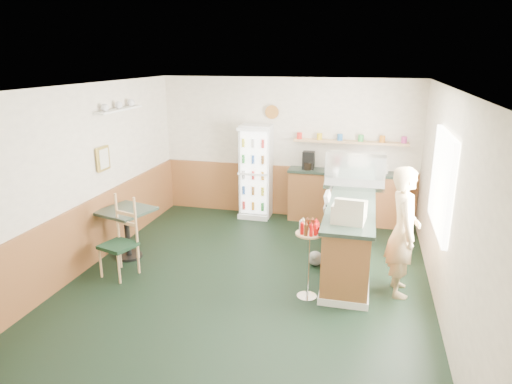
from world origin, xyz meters
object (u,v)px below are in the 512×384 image
(display_case, at_px, (355,171))
(cafe_chair, at_px, (121,234))
(shopkeeper, at_px, (403,232))
(cash_register, at_px, (349,212))
(condiment_stand, at_px, (308,246))
(cafe_table, at_px, (127,224))
(drinks_fridge, at_px, (256,172))

(display_case, relative_size, cafe_chair, 0.83)
(shopkeeper, bearing_deg, cash_register, 94.62)
(shopkeeper, bearing_deg, cafe_chair, 89.68)
(cash_register, distance_m, condiment_stand, 0.69)
(cash_register, relative_size, cafe_table, 0.48)
(cafe_table, bearing_deg, condiment_stand, -11.06)
(drinks_fridge, height_order, display_case, drinks_fridge)
(display_case, distance_m, cash_register, 1.67)
(cash_register, relative_size, shopkeeper, 0.25)
(cash_register, xyz_separation_m, condiment_stand, (-0.48, -0.31, -0.39))
(cash_register, bearing_deg, cafe_table, -178.27)
(cash_register, bearing_deg, cafe_chair, -169.60)
(drinks_fridge, relative_size, shopkeeper, 1.04)
(condiment_stand, relative_size, cafe_table, 1.18)
(drinks_fridge, bearing_deg, shopkeeper, -44.04)
(cafe_chair, bearing_deg, condiment_stand, 15.03)
(drinks_fridge, distance_m, cafe_chair, 3.19)
(display_case, xyz_separation_m, shopkeeper, (0.70, -1.54, -0.41))
(condiment_stand, bearing_deg, drinks_fridge, 115.85)
(condiment_stand, bearing_deg, cash_register, 33.10)
(cash_register, height_order, cafe_chair, cash_register)
(condiment_stand, height_order, cafe_table, condiment_stand)
(display_case, distance_m, shopkeeper, 1.74)
(cafe_table, height_order, cafe_chair, cafe_chair)
(display_case, xyz_separation_m, cafe_table, (-3.40, -1.41, -0.72))
(drinks_fridge, relative_size, cash_register, 4.20)
(display_case, distance_m, cafe_chair, 3.79)
(shopkeeper, relative_size, cafe_table, 1.94)
(condiment_stand, xyz_separation_m, cafe_chair, (-2.73, 0.07, -0.13))
(shopkeeper, height_order, condiment_stand, shopkeeper)
(condiment_stand, distance_m, cafe_table, 2.98)
(cafe_table, distance_m, cafe_chair, 0.54)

